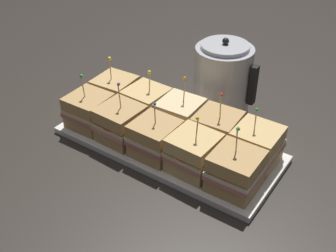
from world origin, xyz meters
name	(u,v)px	position (x,y,z in m)	size (l,w,h in m)	color
ground_plane	(168,146)	(0.00, 0.00, 0.00)	(6.00, 6.00, 0.00)	#2D2823
serving_platter	(168,144)	(0.00, 0.00, 0.01)	(0.62, 0.27, 0.02)	white
sandwich_front_far_left	(89,110)	(-0.24, -0.06, 0.07)	(0.12, 0.12, 0.17)	tan
sandwich_front_left	(120,123)	(-0.12, -0.06, 0.07)	(0.12, 0.12, 0.18)	tan
sandwich_front_center	(155,138)	(0.00, -0.06, 0.07)	(0.12, 0.12, 0.16)	tan
sandwich_front_right	(193,153)	(0.12, -0.06, 0.07)	(0.12, 0.12, 0.16)	tan
sandwich_front_far_right	(235,171)	(0.23, -0.06, 0.07)	(0.12, 0.12, 0.17)	tan
sandwich_back_far_left	(115,93)	(-0.23, 0.06, 0.07)	(0.12, 0.12, 0.17)	tan
sandwich_back_left	(146,105)	(-0.12, 0.06, 0.07)	(0.12, 0.12, 0.16)	tan
sandwich_back_center	(180,117)	(0.00, 0.06, 0.07)	(0.12, 0.12, 0.17)	beige
sandwich_back_right	(217,131)	(0.12, 0.06, 0.07)	(0.12, 0.12, 0.17)	tan
sandwich_back_far_right	(256,146)	(0.23, 0.06, 0.07)	(0.12, 0.12, 0.16)	tan
kettle_steel	(223,78)	(0.02, 0.26, 0.11)	(0.20, 0.18, 0.24)	#B7BABF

